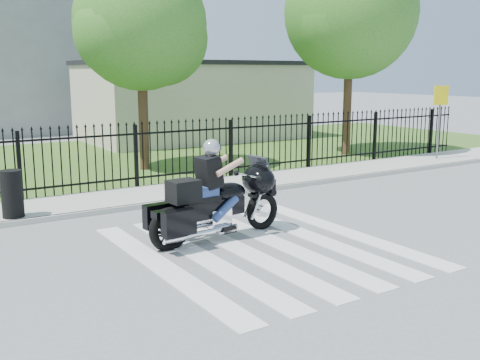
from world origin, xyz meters
TOP-DOWN VIEW (x-y plane):
  - ground at (0.00, 0.00)m, footprint 120.00×120.00m
  - crosswalk at (0.00, 0.00)m, footprint 5.00×5.50m
  - sidewalk at (0.00, 5.00)m, footprint 40.00×2.00m
  - curb at (0.00, 4.00)m, footprint 40.00×0.12m
  - grass_strip at (0.00, 12.00)m, footprint 40.00×12.00m
  - iron_fence at (0.00, 6.00)m, footprint 26.00×0.04m
  - tree_mid at (1.50, 9.00)m, footprint 4.20×4.20m
  - tree_right at (9.50, 8.00)m, footprint 5.00×5.00m
  - building_low at (7.00, 16.00)m, footprint 10.00×6.00m
  - building_low_roof at (7.00, 16.00)m, footprint 10.20×6.20m
  - motorcycle_rider at (-0.47, 0.92)m, footprint 3.02×1.11m
  - traffic_sign at (11.04, 4.90)m, footprint 0.55×0.21m
  - litter_bin at (-3.51, 4.30)m, footprint 0.52×0.52m

SIDE VIEW (x-z plane):
  - ground at x=0.00m, z-range 0.00..0.00m
  - crosswalk at x=0.00m, z-range 0.00..0.01m
  - grass_strip at x=0.00m, z-range 0.00..0.02m
  - sidewalk at x=0.00m, z-range 0.00..0.12m
  - curb at x=0.00m, z-range 0.00..0.12m
  - litter_bin at x=-3.51m, z-range 0.12..1.14m
  - motorcycle_rider at x=-0.47m, z-range -0.18..1.82m
  - iron_fence at x=0.00m, z-range 0.00..1.80m
  - building_low at x=7.00m, z-range 0.00..3.50m
  - traffic_sign at x=11.04m, z-range 0.68..3.27m
  - building_low_roof at x=7.00m, z-range 3.50..3.70m
  - tree_mid at x=1.50m, z-range 1.28..8.06m
  - tree_right at x=9.50m, z-range 1.44..9.34m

